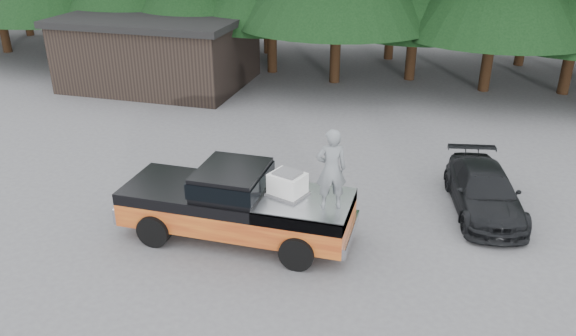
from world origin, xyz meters
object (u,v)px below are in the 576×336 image
(pickup_truck, at_px, (237,213))
(air_compressor, at_px, (287,185))
(utility_building, at_px, (160,49))
(parked_car, at_px, (484,191))
(man_on_bed, at_px, (331,169))

(pickup_truck, distance_m, air_compressor, 1.62)
(utility_building, bearing_deg, parked_car, -31.95)
(air_compressor, relative_size, utility_building, 0.10)
(utility_building, bearing_deg, man_on_bed, -48.83)
(man_on_bed, height_order, parked_car, man_on_bed)
(pickup_truck, bearing_deg, parked_car, 27.27)
(air_compressor, height_order, parked_car, air_compressor)
(parked_car, relative_size, utility_building, 0.50)
(pickup_truck, xyz_separation_m, parked_car, (6.13, 3.16, -0.06))
(man_on_bed, bearing_deg, pickup_truck, -27.19)
(air_compressor, bearing_deg, utility_building, 148.10)
(parked_car, bearing_deg, utility_building, 137.17)
(pickup_truck, bearing_deg, man_on_bed, -4.88)
(pickup_truck, relative_size, air_compressor, 7.48)
(man_on_bed, distance_m, utility_building, 16.58)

